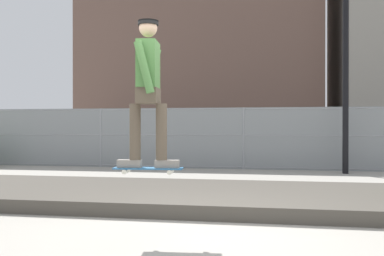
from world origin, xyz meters
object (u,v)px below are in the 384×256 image
(skater, at_px, (148,83))
(street_lamp, at_px, (346,24))
(parked_car_mid, at_px, (253,138))
(skateboard, at_px, (148,169))
(parked_car_near, at_px, (102,138))

(skater, relative_size, street_lamp, 0.26)
(street_lamp, distance_m, parked_car_mid, 5.75)
(skater, bearing_deg, skateboard, 90.00)
(skateboard, bearing_deg, parked_car_mid, 86.42)
(street_lamp, xyz_separation_m, parked_car_near, (-8.41, 3.62, -3.23))
(skateboard, distance_m, parked_car_mid, 11.60)
(parked_car_near, xyz_separation_m, parked_car_mid, (5.75, 0.32, 0.00))
(skateboard, relative_size, parked_car_mid, 0.18)
(street_lamp, bearing_deg, skater, -113.89)
(skateboard, bearing_deg, parked_car_near, 114.04)
(skater, height_order, parked_car_near, skater)
(street_lamp, height_order, parked_car_near, street_lamp)
(skateboard, height_order, street_lamp, street_lamp)
(parked_car_mid, bearing_deg, skater, -93.58)
(skater, bearing_deg, parked_car_mid, 86.42)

